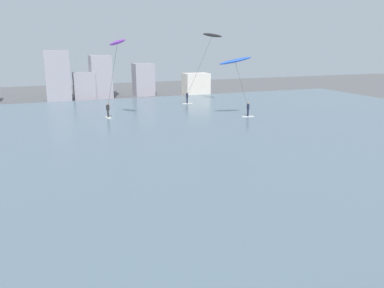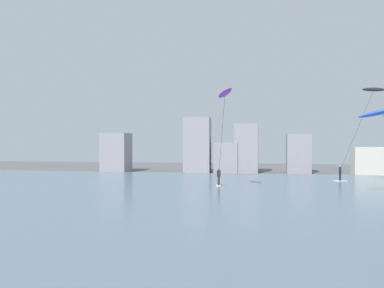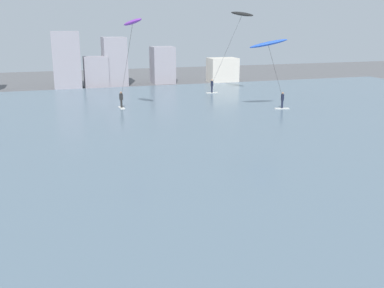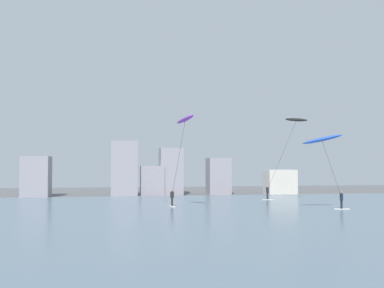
{
  "view_description": "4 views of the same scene",
  "coord_description": "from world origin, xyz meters",
  "views": [
    {
      "loc": [
        -6.24,
        -3.88,
        8.52
      ],
      "look_at": [
        1.14,
        15.6,
        3.11
      ],
      "focal_mm": 37.1,
      "sensor_mm": 36.0,
      "label": 1
    },
    {
      "loc": [
        4.65,
        0.75,
        4.49
      ],
      "look_at": [
        2.27,
        15.27,
        4.31
      ],
      "focal_mm": 40.65,
      "sensor_mm": 36.0,
      "label": 2
    },
    {
      "loc": [
        -5.82,
        -3.05,
        8.43
      ],
      "look_at": [
        -1.81,
        9.76,
        4.75
      ],
      "focal_mm": 41.76,
      "sensor_mm": 36.0,
      "label": 3
    },
    {
      "loc": [
        -4.57,
        -3.22,
        4.33
      ],
      "look_at": [
        -2.0,
        12.77,
        5.02
      ],
      "focal_mm": 42.3,
      "sensor_mm": 36.0,
      "label": 4
    }
  ],
  "objects": [
    {
      "name": "kitesurfer_blue",
      "position": [
        13.6,
        35.0,
        6.03
      ],
      "size": [
        4.86,
        2.43,
        6.95
      ],
      "color": "silver",
      "rests_on": "water_bay"
    },
    {
      "name": "kitesurfer_black",
      "position": [
        14.98,
        45.5,
        8.52
      ],
      "size": [
        4.56,
        4.14,
        9.61
      ],
      "color": "silver",
      "rests_on": "water_bay"
    },
    {
      "name": "far_shore_buildings",
      "position": [
        0.5,
        57.94,
        2.75
      ],
      "size": [
        36.5,
        5.18,
        7.28
      ],
      "color": "gray",
      "rests_on": "ground"
    },
    {
      "name": "kitesurfer_purple",
      "position": [
        1.31,
        38.25,
        7.48
      ],
      "size": [
        2.05,
        5.29,
        8.82
      ],
      "color": "silver",
      "rests_on": "water_bay"
    },
    {
      "name": "water_bay",
      "position": [
        0.0,
        29.97,
        0.05
      ],
      "size": [
        84.0,
        52.0,
        0.1
      ],
      "primitive_type": "cube",
      "color": "slate",
      "rests_on": "ground"
    }
  ]
}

